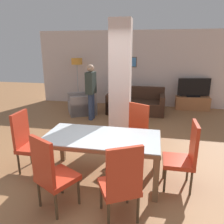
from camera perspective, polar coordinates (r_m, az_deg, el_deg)
ground_plane at (r=3.89m, az=-2.61°, el=-16.63°), size 18.00×18.00×0.00m
back_wall at (r=8.20m, az=5.67°, el=11.14°), size 7.20×0.09×2.70m
divider_pillar at (r=4.86m, az=2.15°, el=7.39°), size 0.46×0.36×2.70m
dining_table at (r=3.59m, az=-2.74°, el=-8.43°), size 1.87×0.95×0.76m
dining_chair_far_right at (r=4.32m, az=6.03°, el=-4.71°), size 0.62×0.62×1.08m
dining_chair_near_right at (r=2.78m, az=2.45°, el=-17.75°), size 0.62×0.62×1.08m
dining_chair_head_left at (r=4.11m, az=-21.13°, el=-6.94°), size 0.46×0.46×1.08m
dining_chair_head_right at (r=3.56m, az=18.49°, el=-10.42°), size 0.46×0.46×1.08m
dining_chair_near_left at (r=3.06m, az=-15.52°, el=-14.89°), size 0.62×0.62×1.08m
sofa at (r=7.36m, az=6.21°, el=2.06°), size 1.86×0.88×0.84m
armchair at (r=7.30m, az=-7.48°, el=1.96°), size 1.13×1.11×0.85m
coffee_table at (r=6.39m, az=4.07°, el=-0.96°), size 0.63×0.56×0.39m
bottle at (r=6.18m, az=3.69°, el=1.16°), size 0.08×0.08×0.23m
tv_stand at (r=8.18m, az=20.22°, el=2.20°), size 1.14×0.40×0.46m
tv_screen at (r=8.07m, az=20.61°, el=5.94°), size 1.10×0.28×0.64m
floor_lamp at (r=8.18m, az=-9.14°, el=11.91°), size 0.39×0.39×1.74m
standing_person at (r=6.51m, az=-5.52°, el=6.12°), size 0.25×0.40×1.65m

